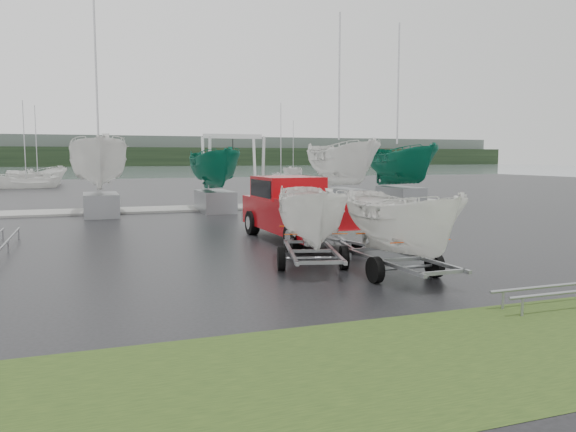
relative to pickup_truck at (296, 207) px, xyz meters
The scene contains 18 objects.
ground_plane 1.29m from the pickup_truck, 122.12° to the right, with size 120.00×120.00×0.00m, color black.
lake 99.48m from the pickup_truck, 90.19° to the left, with size 300.00×300.00×0.00m, color gray.
grass_verge 11.59m from the pickup_truck, 91.65° to the right, with size 40.00×40.00×0.00m, color #223414.
dock 12.52m from the pickup_truck, 91.53° to the left, with size 30.00×3.00×0.12m, color gray.
treeline 169.48m from the pickup_truck, 90.11° to the left, with size 300.00×8.00×6.00m, color black.
far_hill 177.51m from the pickup_truck, 90.11° to the left, with size 300.00×6.00×10.00m, color #4C5651.
pickup_truck is the anchor object (origin of this frame).
trailer_hitched 6.93m from the pickup_truck, 89.25° to the right, with size 1.79×3.62×4.77m.
trailer_parked 5.35m from the pickup_truck, 106.05° to the right, with size 2.08×3.78×4.86m.
boat_hoist 12.60m from the pickup_truck, 85.47° to the left, with size 3.30×2.18×4.12m.
keelboat_0 12.54m from the pickup_truck, 120.35° to the left, with size 2.69×3.20×10.86m.
keelboat_1 10.93m from the pickup_truck, 92.48° to the left, with size 2.19×3.20×6.91m.
keelboat_2 12.84m from the pickup_truck, 57.14° to the left, with size 2.65×3.20×10.83m.
keelboat_3 15.45m from the pickup_truck, 45.14° to the left, with size 2.46×3.20×10.63m.
moored_boat_0 40.45m from the pickup_truck, 107.08° to the left, with size 2.48×2.43×10.90m.
moored_boat_1 45.09m from the pickup_truck, 104.44° to the left, with size 4.14×4.16×11.88m.
moored_boat_2 34.61m from the pickup_truck, 71.59° to the left, with size 2.53×2.56×10.71m.
moored_boat_3 60.49m from the pickup_truck, 69.58° to the left, with size 3.32×3.34×11.18m.
Camera 1 is at (-6.52, -17.56, 2.85)m, focal length 35.00 mm.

